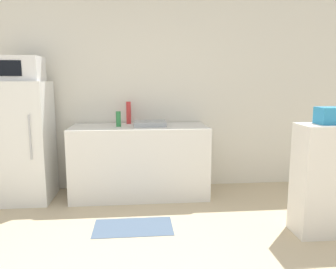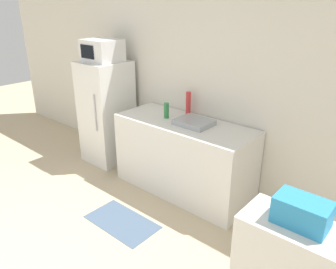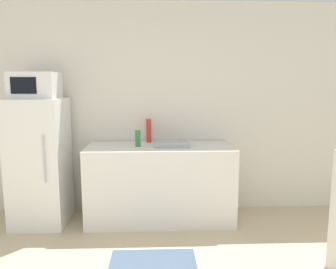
% 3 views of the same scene
% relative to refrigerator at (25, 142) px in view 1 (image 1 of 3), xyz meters
% --- Properties ---
extents(wall_back, '(8.00, 0.06, 2.60)m').
position_rel_refrigerator_xyz_m(wall_back, '(1.13, 0.41, 0.57)').
color(wall_back, silver).
rests_on(wall_back, ground_plane).
extents(refrigerator, '(0.59, 0.64, 1.45)m').
position_rel_refrigerator_xyz_m(refrigerator, '(0.00, 0.00, 0.00)').
color(refrigerator, white).
rests_on(refrigerator, ground_plane).
extents(microwave, '(0.48, 0.42, 0.29)m').
position_rel_refrigerator_xyz_m(microwave, '(-0.00, -0.00, 0.87)').
color(microwave, white).
rests_on(microwave, refrigerator).
extents(counter, '(1.70, 0.68, 0.90)m').
position_rel_refrigerator_xyz_m(counter, '(1.38, 0.03, -0.28)').
color(counter, silver).
rests_on(counter, ground_plane).
extents(sink_basin, '(0.40, 0.33, 0.06)m').
position_rel_refrigerator_xyz_m(sink_basin, '(1.52, 0.03, 0.20)').
color(sink_basin, '#9EA3A8').
rests_on(sink_basin, counter).
extents(bottle_tall, '(0.06, 0.06, 0.29)m').
position_rel_refrigerator_xyz_m(bottle_tall, '(1.25, 0.28, 0.32)').
color(bottle_tall, red).
rests_on(bottle_tall, counter).
extents(bottle_short, '(0.06, 0.06, 0.19)m').
position_rel_refrigerator_xyz_m(bottle_short, '(1.13, 0.01, 0.27)').
color(bottle_short, '#2D7F42').
rests_on(bottle_short, counter).
extents(basket, '(0.29, 0.18, 0.16)m').
position_rel_refrigerator_xyz_m(basket, '(3.16, -1.21, 0.41)').
color(basket, '#2D8EC6').
rests_on(basket, shelf_cabinet).
extents(kitchen_rug, '(0.79, 0.44, 0.01)m').
position_rel_refrigerator_xyz_m(kitchen_rug, '(1.30, -0.93, -0.72)').
color(kitchen_rug, slate).
rests_on(kitchen_rug, ground_plane).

